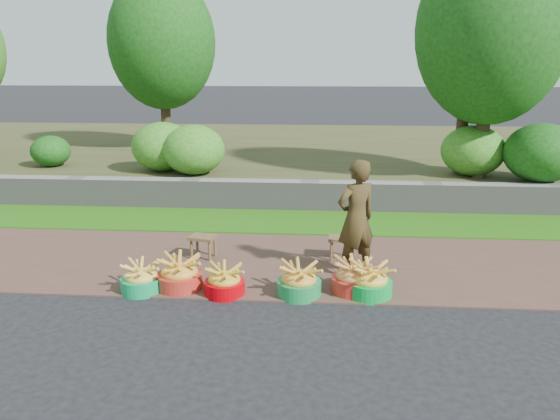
# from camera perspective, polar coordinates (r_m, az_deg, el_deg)

# --- Properties ---
(ground_plane) EXTENTS (120.00, 120.00, 0.00)m
(ground_plane) POSITION_cam_1_polar(r_m,az_deg,el_deg) (6.33, 2.19, -9.72)
(ground_plane) COLOR black
(ground_plane) RESTS_ON ground
(dirt_shoulder) EXTENTS (80.00, 2.50, 0.02)m
(dirt_shoulder) POSITION_cam_1_polar(r_m,az_deg,el_deg) (7.48, 2.56, -5.63)
(dirt_shoulder) COLOR #4E342A
(dirt_shoulder) RESTS_ON ground
(grass_verge) EXTENTS (80.00, 1.50, 0.04)m
(grass_verge) POSITION_cam_1_polar(r_m,az_deg,el_deg) (9.37, 2.96, -1.25)
(grass_verge) COLOR #25640F
(grass_verge) RESTS_ON ground
(retaining_wall) EXTENTS (80.00, 0.35, 0.55)m
(retaining_wall) POSITION_cam_1_polar(r_m,az_deg,el_deg) (10.13, 3.10, 1.49)
(retaining_wall) COLOR slate
(retaining_wall) RESTS_ON ground
(earth_bank) EXTENTS (80.00, 10.00, 0.50)m
(earth_bank) POSITION_cam_1_polar(r_m,az_deg,el_deg) (14.94, 3.54, 5.82)
(earth_bank) COLOR #3F4020
(earth_bank) RESTS_ON ground
(vegetation) EXTENTS (35.69, 8.57, 4.50)m
(vegetation) POSITION_cam_1_polar(r_m,az_deg,el_deg) (13.59, -10.16, 15.46)
(vegetation) COLOR #382A19
(vegetation) RESTS_ON earth_bank
(basin_a) EXTENTS (0.49, 0.49, 0.37)m
(basin_a) POSITION_cam_1_polar(r_m,az_deg,el_deg) (6.77, -14.31, -6.98)
(basin_a) COLOR #0D9C54
(basin_a) RESTS_ON ground
(basin_b) EXTENTS (0.55, 0.55, 0.41)m
(basin_b) POSITION_cam_1_polar(r_m,az_deg,el_deg) (6.74, -10.45, -6.67)
(basin_b) COLOR #B52A1F
(basin_b) RESTS_ON ground
(basin_c) EXTENTS (0.48, 0.48, 0.36)m
(basin_c) POSITION_cam_1_polar(r_m,az_deg,el_deg) (6.52, -5.83, -7.48)
(basin_c) COLOR #BE0008
(basin_c) RESTS_ON ground
(basin_d) EXTENTS (0.53, 0.53, 0.39)m
(basin_d) POSITION_cam_1_polar(r_m,az_deg,el_deg) (6.46, 1.99, -7.49)
(basin_d) COLOR #198140
(basin_d) RESTS_ON ground
(basin_e) EXTENTS (0.54, 0.54, 0.41)m
(basin_e) POSITION_cam_1_polar(r_m,az_deg,el_deg) (6.60, 7.72, -7.08)
(basin_e) COLOR #B0281D
(basin_e) RESTS_ON ground
(basin_f) EXTENTS (0.54, 0.54, 0.40)m
(basin_f) POSITION_cam_1_polar(r_m,az_deg,el_deg) (6.53, 9.31, -7.41)
(basin_f) COLOR #079C36
(basin_f) RESTS_ON ground
(stool_left) EXTENTS (0.41, 0.34, 0.31)m
(stool_left) POSITION_cam_1_polar(r_m,az_deg,el_deg) (7.68, -8.06, -3.16)
(stool_left) COLOR brown
(stool_left) RESTS_ON dirt_shoulder
(stool_right) EXTENTS (0.37, 0.29, 0.32)m
(stool_right) POSITION_cam_1_polar(r_m,az_deg,el_deg) (7.60, 6.46, -3.28)
(stool_right) COLOR brown
(stool_right) RESTS_ON dirt_shoulder
(vendor_woman) EXTENTS (0.65, 0.59, 1.50)m
(vendor_woman) POSITION_cam_1_polar(r_m,az_deg,el_deg) (6.91, 7.95, -0.89)
(vendor_woman) COLOR black
(vendor_woman) RESTS_ON dirt_shoulder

